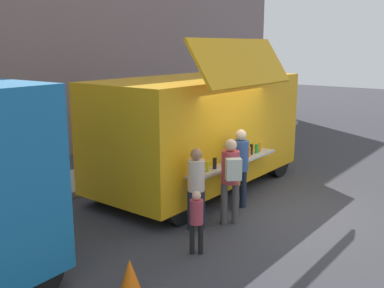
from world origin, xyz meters
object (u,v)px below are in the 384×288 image
at_px(customer_front_ordering, 240,162).
at_px(child_near_queue, 196,217).
at_px(customer_rear_waiting, 196,182).
at_px(traffic_cone_orange, 130,277).
at_px(customer_mid_with_backpack, 231,173).
at_px(food_truck_main, 200,128).
at_px(trash_bin, 206,135).

relative_size(customer_front_ordering, child_near_queue, 1.57).
relative_size(customer_rear_waiting, child_near_queue, 1.44).
xyz_separation_m(customer_front_ordering, child_near_queue, (-2.31, -0.56, -0.38)).
relative_size(traffic_cone_orange, child_near_queue, 0.49).
relative_size(customer_mid_with_backpack, child_near_queue, 1.54).
relative_size(food_truck_main, customer_rear_waiting, 3.52).
bearing_deg(trash_bin, food_truck_main, -146.91).
bearing_deg(trash_bin, traffic_cone_orange, -151.30).
bearing_deg(customer_mid_with_backpack, child_near_queue, 144.34).
bearing_deg(customer_front_ordering, child_near_queue, 120.24).
distance_m(trash_bin, customer_rear_waiting, 6.89).
height_order(food_truck_main, customer_front_ordering, food_truck_main).
xyz_separation_m(trash_bin, customer_rear_waiting, (-5.72, -3.82, 0.46)).
relative_size(customer_mid_with_backpack, customer_rear_waiting, 1.07).
height_order(trash_bin, customer_rear_waiting, customer_rear_waiting).
bearing_deg(traffic_cone_orange, food_truck_main, 25.00).
height_order(traffic_cone_orange, child_near_queue, child_near_queue).
distance_m(food_truck_main, customer_rear_waiting, 2.68).
bearing_deg(traffic_cone_orange, trash_bin, 28.70).
bearing_deg(customer_rear_waiting, food_truck_main, 1.79).
distance_m(traffic_cone_orange, customer_rear_waiting, 2.60).
height_order(food_truck_main, child_near_queue, food_truck_main).
bearing_deg(food_truck_main, customer_front_ordering, -112.34).
distance_m(customer_rear_waiting, child_near_queue, 1.07).
bearing_deg(traffic_cone_orange, customer_rear_waiting, 14.79).
height_order(customer_front_ordering, customer_rear_waiting, customer_front_ordering).
xyz_separation_m(food_truck_main, customer_mid_with_backpack, (-1.54, -1.87, -0.45)).
relative_size(traffic_cone_orange, customer_rear_waiting, 0.34).
xyz_separation_m(traffic_cone_orange, customer_front_ordering, (3.92, 0.58, 0.77)).
bearing_deg(customer_mid_with_backpack, traffic_cone_orange, 139.90).
distance_m(food_truck_main, customer_front_ordering, 1.75).
distance_m(traffic_cone_orange, trash_bin, 9.28).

